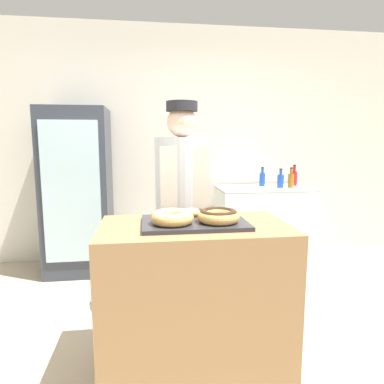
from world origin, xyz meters
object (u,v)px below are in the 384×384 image
(donut_light_glaze, at_px, (172,217))
(bottle_blue_b, at_px, (281,180))
(baker_person, at_px, (182,209))
(beverage_fridge, at_px, (78,191))
(bottle_blue, at_px, (262,179))
(brownie_back_right, at_px, (208,213))
(brownie_back_left, at_px, (174,214))
(chest_freezer, at_px, (263,224))
(bottle_amber, at_px, (291,180))
(donut_chocolate_glaze, at_px, (218,215))
(serving_tray, at_px, (194,223))
(bottle_red, at_px, (294,177))
(donut_mini_center, at_px, (191,212))

(donut_light_glaze, bearing_deg, bottle_blue_b, 52.44)
(baker_person, xyz_separation_m, beverage_fridge, (-0.99, 1.17, -0.01))
(baker_person, height_order, bottle_blue, baker_person)
(brownie_back_right, xyz_separation_m, baker_person, (-0.11, 0.45, -0.07))
(brownie_back_left, distance_m, brownie_back_right, 0.21)
(brownie_back_right, distance_m, bottle_blue, 1.97)
(donut_light_glaze, relative_size, chest_freezer, 0.23)
(bottle_amber, bearing_deg, chest_freezer, 166.27)
(donut_chocolate_glaze, xyz_separation_m, bottle_blue, (0.93, 1.92, -0.01))
(chest_freezer, bearing_deg, donut_chocolate_glaze, -116.97)
(serving_tray, bearing_deg, bottle_red, 52.04)
(beverage_fridge, xyz_separation_m, bottle_blue_b, (2.22, -0.04, 0.09))
(bottle_blue_b, bearing_deg, donut_chocolate_glaze, -121.73)
(chest_freezer, distance_m, bottle_red, 0.67)
(brownie_back_right, bearing_deg, bottle_blue_b, 54.54)
(brownie_back_right, height_order, baker_person, baker_person)
(donut_chocolate_glaze, xyz_separation_m, bottle_amber, (1.21, 1.75, -0.01))
(bottle_red, distance_m, bottle_amber, 0.21)
(donut_mini_center, relative_size, beverage_fridge, 0.07)
(serving_tray, height_order, brownie_back_right, brownie_back_right)
(brownie_back_right, relative_size, bottle_amber, 0.43)
(bottle_red, bearing_deg, bottle_blue_b, -146.02)
(brownie_back_right, xyz_separation_m, chest_freezer, (0.95, 1.62, -0.50))
(baker_person, relative_size, bottle_amber, 7.34)
(bottle_red, relative_size, bottle_amber, 1.08)
(beverage_fridge, height_order, bottle_red, beverage_fridge)
(donut_light_glaze, xyz_separation_m, chest_freezer, (1.19, 1.82, -0.53))
(baker_person, bearing_deg, bottle_blue_b, 42.32)
(beverage_fridge, height_order, bottle_amber, beverage_fridge)
(serving_tray, relative_size, bottle_red, 2.48)
(beverage_fridge, bearing_deg, brownie_back_left, -61.20)
(baker_person, height_order, bottle_red, baker_person)
(brownie_back_left, bearing_deg, donut_chocolate_glaze, -39.16)
(chest_freezer, height_order, bottle_red, bottle_red)
(donut_mini_center, xyz_separation_m, bottle_amber, (1.34, 1.55, 0.01))
(bottle_blue, bearing_deg, brownie_back_left, -124.18)
(donut_mini_center, xyz_separation_m, chest_freezer, (1.06, 1.62, -0.51))
(brownie_back_left, bearing_deg, serving_tray, -52.60)
(beverage_fridge, bearing_deg, bottle_amber, -1.53)
(brownie_back_right, xyz_separation_m, bottle_red, (1.35, 1.73, 0.02))
(bottle_red, xyz_separation_m, bottle_blue_b, (-0.23, -0.15, -0.01))
(baker_person, bearing_deg, donut_chocolate_glaze, -77.64)
(brownie_back_left, height_order, brownie_back_right, same)
(bottle_amber, relative_size, bottle_blue_b, 1.06)
(bottle_amber, bearing_deg, brownie_back_right, -128.50)
(brownie_back_left, height_order, chest_freezer, brownie_back_left)
(donut_mini_center, bearing_deg, donut_light_glaze, -124.38)
(donut_light_glaze, distance_m, donut_mini_center, 0.24)
(serving_tray, distance_m, bottle_red, 2.37)
(donut_mini_center, height_order, bottle_blue_b, bottle_blue_b)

